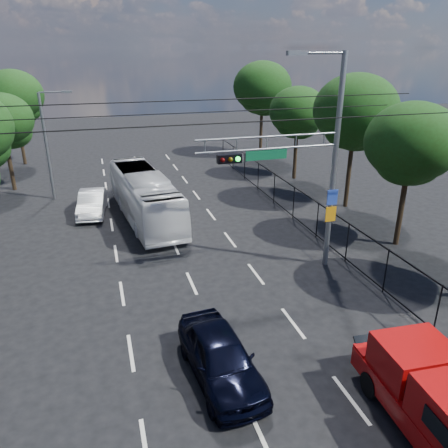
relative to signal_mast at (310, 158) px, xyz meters
name	(u,v)px	position (x,y,z in m)	size (l,w,h in m)	color
ground	(255,423)	(-5.28, -7.99, -5.24)	(120.00, 120.00, 0.00)	black
lane_markings	(168,232)	(-5.28, 6.01, -5.24)	(6.12, 38.00, 0.01)	beige
signal_mast	(310,158)	(0.00, 0.00, 0.00)	(6.43, 0.39, 9.50)	slate
streetlight_left	(48,141)	(-11.62, 14.01, -1.30)	(2.09, 0.22, 7.08)	slate
utility_wires	(182,112)	(-5.28, 0.84, 1.99)	(22.00, 5.04, 0.74)	black
fence_right	(307,212)	(2.32, 4.18, -4.21)	(0.06, 34.03, 2.00)	black
tree_right_b	(411,149)	(5.93, 1.03, -0.19)	(4.50, 4.50, 7.31)	black
tree_right_c	(355,117)	(6.53, 7.03, 0.49)	(5.10, 5.10, 8.29)	black
tree_right_d	(298,116)	(6.13, 14.03, -0.39)	(4.32, 4.32, 7.02)	black
tree_right_e	(262,91)	(6.33, 22.03, 0.69)	(5.28, 5.28, 8.58)	black
tree_left_d	(3,124)	(-14.67, 17.03, -0.52)	(4.20, 4.20, 6.83)	black
tree_left_e	(14,100)	(-14.87, 25.03, 0.29)	(4.92, 4.92, 7.99)	black
red_pickup	(445,405)	(-0.84, -9.84, -4.10)	(2.43, 5.85, 2.13)	black
navy_hatchback	(220,357)	(-5.69, -5.97, -4.48)	(1.80, 4.49, 1.53)	black
white_bus	(144,196)	(-6.23, 8.50, -3.82)	(2.39, 10.23, 2.85)	silver
white_van	(92,203)	(-9.28, 10.24, -4.53)	(1.50, 4.31, 1.42)	white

